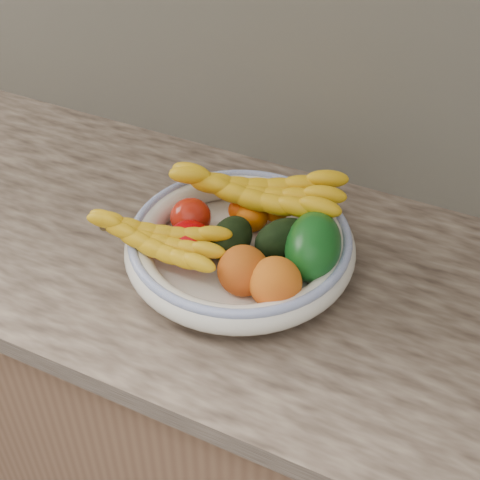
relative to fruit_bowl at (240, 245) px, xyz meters
name	(u,v)px	position (x,y,z in m)	size (l,w,h in m)	color
kitchen_counter	(245,405)	(0.00, 0.03, -0.48)	(2.44, 0.66, 1.40)	brown
fruit_bowl	(240,245)	(0.00, 0.00, 0.00)	(0.39, 0.39, 0.08)	white
clementine_back_left	(241,210)	(-0.04, 0.08, 0.01)	(0.05, 0.05, 0.04)	#EE4F05
clementine_back_right	(275,210)	(0.02, 0.11, 0.01)	(0.05, 0.05, 0.04)	orange
clementine_back_mid	(252,216)	(-0.01, 0.07, 0.01)	(0.06, 0.06, 0.05)	orange
tomato_left	(191,217)	(-0.10, 0.02, 0.01)	(0.07, 0.07, 0.07)	#B61C0C
tomato_near_left	(190,242)	(-0.07, -0.04, 0.01)	(0.08, 0.08, 0.07)	#C00004
avocado_center	(231,239)	(-0.01, -0.01, 0.02)	(0.07, 0.10, 0.07)	black
avocado_right	(283,240)	(0.07, 0.03, 0.02)	(0.07, 0.10, 0.07)	black
green_mango	(313,246)	(0.12, 0.02, 0.03)	(0.09, 0.14, 0.10)	#0D4A14
peach_front	(243,271)	(0.04, -0.07, 0.02)	(0.08, 0.08, 0.08)	orange
peach_right	(275,283)	(0.10, -0.08, 0.02)	(0.08, 0.08, 0.08)	orange
banana_bunch_back	(256,196)	(-0.01, 0.09, 0.04)	(0.33, 0.12, 0.09)	yellow
banana_bunch_front	(156,242)	(-0.11, -0.09, 0.03)	(0.25, 0.10, 0.07)	yellow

